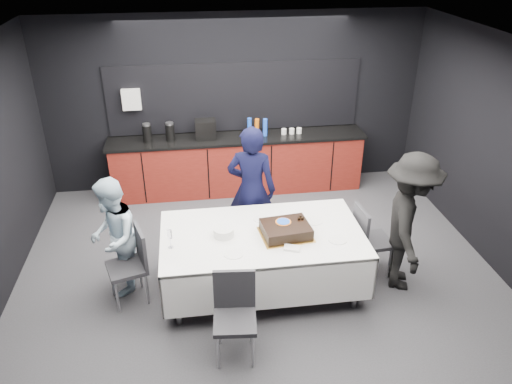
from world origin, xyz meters
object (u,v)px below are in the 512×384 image
champagne_flute (170,235)px  person_right (409,223)px  plate_stack (224,232)px  chair_left (133,260)px  party_table (262,243)px  cake_assembly (286,230)px  chair_right (368,236)px  person_center (252,190)px  chair_near (235,309)px  person_left (113,238)px

champagne_flute → person_right: size_ratio=0.13×
plate_stack → chair_left: chair_left is taller
chair_left → person_right: person_right is taller
party_table → plate_stack: (-0.44, 0.00, 0.19)m
plate_stack → chair_left: bearing=179.2°
cake_assembly → chair_right: (1.07, 0.20, -0.32)m
party_table → chair_left: size_ratio=2.51×
plate_stack → chair_left: (-1.04, 0.02, -0.30)m
person_center → chair_left: bearing=48.4°
champagne_flute → chair_left: size_ratio=0.24×
champagne_flute → chair_near: size_ratio=0.24×
champagne_flute → chair_left: champagne_flute is taller
champagne_flute → person_center: size_ratio=0.13×
chair_left → chair_near: bearing=-42.7°
chair_near → chair_right: bearing=31.8°
party_table → person_right: person_right is taller
chair_left → person_center: bearing=30.5°
party_table → champagne_flute: 1.09m
chair_near → person_center: size_ratio=0.53×
plate_stack → cake_assembly: bearing=-6.7°
champagne_flute → person_left: 0.78m
champagne_flute → person_right: (2.73, -0.00, -0.08)m
party_table → person_right: 1.72m
chair_left → champagne_flute: bearing=-20.1°
chair_left → person_center: (1.48, 0.88, 0.34)m
person_right → party_table: bearing=102.7°
plate_stack → person_center: bearing=63.7°
chair_near → person_center: person_center is taller
cake_assembly → chair_near: cake_assembly is taller
chair_left → chair_near: (1.06, -0.98, 0.00)m
party_table → chair_left: chair_left is taller
chair_left → party_table: bearing=-0.8°
chair_left → person_left: bearing=136.7°
cake_assembly → party_table: bearing=163.1°
person_left → champagne_flute: bearing=60.5°
chair_right → chair_near: size_ratio=1.00×
chair_left → person_left: size_ratio=0.63×
champagne_flute → person_left: size_ratio=0.15×
chair_left → person_center: size_ratio=0.53×
plate_stack → chair_near: (0.02, -0.97, -0.30)m
cake_assembly → champagne_flute: size_ratio=2.74×
champagne_flute → person_center: bearing=45.2°
cake_assembly → person_center: person_center is taller
chair_left → cake_assembly: bearing=-3.2°
party_table → cake_assembly: 0.34m
champagne_flute → person_left: bearing=151.1°
person_left → plate_stack: bearing=79.6°
cake_assembly → person_center: bearing=105.1°
chair_right → person_right: person_right is taller
chair_right → chair_near: 2.07m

